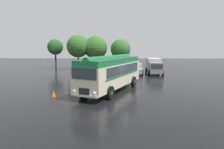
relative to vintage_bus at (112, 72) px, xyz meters
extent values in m
plane|color=black|center=(0.38, -0.51, -1.89)|extent=(120.00, 120.00, 0.00)
cube|color=beige|center=(0.00, 0.01, -0.29)|extent=(6.23, 10.18, 2.10)
cube|color=#196B38|center=(0.00, 0.01, 1.04)|extent=(5.97, 9.92, 0.56)
cylinder|color=#196B38|center=(0.00, 0.01, 1.30)|extent=(4.29, 8.97, 0.60)
cube|color=#2D3842|center=(1.29, -0.21, 0.28)|extent=(3.18, 7.37, 0.84)
cube|color=#2D3842|center=(-1.04, 0.78, 0.28)|extent=(3.18, 7.37, 0.84)
cube|color=#196B38|center=(1.24, -0.30, -0.26)|extent=(3.25, 7.55, 0.12)
cube|color=#196B38|center=(-1.08, 0.69, -0.26)|extent=(3.25, 7.55, 0.12)
cube|color=#2D3842|center=(-1.97, -4.60, 0.38)|extent=(2.04, 0.90, 0.88)
cube|color=black|center=(-1.97, -4.61, -0.99)|extent=(0.85, 0.41, 0.56)
cube|color=silver|center=(-1.98, -4.62, -1.32)|extent=(2.22, 1.03, 0.16)
sphere|color=white|center=(-1.15, -4.97, -1.02)|extent=(0.22, 0.22, 0.22)
sphere|color=white|center=(-2.80, -4.26, -1.02)|extent=(0.22, 0.22, 0.22)
cylinder|color=black|center=(-0.02, -3.35, -1.34)|extent=(0.69, 1.12, 1.10)
cylinder|color=#196B38|center=(-0.02, -3.35, -1.34)|extent=(0.45, 0.48, 0.39)
cylinder|color=black|center=(-2.41, -2.33, -1.34)|extent=(0.69, 1.12, 1.10)
cylinder|color=#196B38|center=(-2.41, -2.33, -1.34)|extent=(0.45, 0.48, 0.39)
cylinder|color=black|center=(2.34, 2.17, -1.34)|extent=(0.69, 1.12, 1.10)
cylinder|color=#196B38|center=(2.34, 2.17, -1.34)|extent=(0.45, 0.48, 0.39)
cylinder|color=black|center=(-0.05, 3.19, -1.34)|extent=(0.69, 1.12, 1.10)
cylinder|color=#196B38|center=(-0.05, 3.19, -1.34)|extent=(0.45, 0.48, 0.39)
cube|color=black|center=(-1.95, 12.53, -1.22)|extent=(1.79, 4.23, 0.70)
cube|color=black|center=(-1.95, 12.68, -0.55)|extent=(1.54, 2.21, 0.64)
cube|color=#2D3842|center=(-1.20, 12.70, -0.55)|extent=(0.06, 1.93, 0.50)
cube|color=#2D3842|center=(-2.71, 12.67, -0.55)|extent=(0.06, 1.93, 0.50)
cylinder|color=black|center=(-1.05, 11.25, -1.57)|extent=(0.21, 0.64, 0.64)
cylinder|color=black|center=(-2.81, 11.21, -1.57)|extent=(0.21, 0.64, 0.64)
cylinder|color=black|center=(-1.10, 13.85, -1.57)|extent=(0.21, 0.64, 0.64)
cylinder|color=black|center=(-2.86, 13.82, -1.57)|extent=(0.21, 0.64, 0.64)
cube|color=#144C28|center=(0.81, 11.84, -1.22)|extent=(1.73, 4.21, 0.70)
cube|color=#144C28|center=(0.81, 11.99, -0.55)|extent=(1.51, 2.19, 0.64)
cube|color=#2D3842|center=(1.57, 11.98, -0.55)|extent=(0.04, 1.93, 0.50)
cube|color=#2D3842|center=(0.05, 11.99, -0.55)|extent=(0.04, 1.93, 0.50)
cylinder|color=black|center=(1.68, 10.53, -1.57)|extent=(0.20, 0.64, 0.64)
cylinder|color=black|center=(-0.08, 10.54, -1.57)|extent=(0.20, 0.64, 0.64)
cylinder|color=black|center=(1.70, 13.13, -1.57)|extent=(0.20, 0.64, 0.64)
cylinder|color=black|center=(-0.06, 13.15, -1.57)|extent=(0.20, 0.64, 0.64)
cube|color=#B7BABF|center=(3.70, 12.23, -1.22)|extent=(2.20, 4.38, 0.70)
cube|color=#B7BABF|center=(3.72, 12.38, -0.55)|extent=(1.75, 2.35, 0.64)
cube|color=#2D3842|center=(4.47, 12.29, -0.55)|extent=(0.26, 1.92, 0.50)
cube|color=#2D3842|center=(2.97, 12.47, -0.55)|extent=(0.26, 1.92, 0.50)
cylinder|color=black|center=(4.42, 10.83, -1.57)|extent=(0.28, 0.66, 0.64)
cylinder|color=black|center=(2.67, 11.04, -1.57)|extent=(0.28, 0.66, 0.64)
cylinder|color=black|center=(4.73, 13.42, -1.57)|extent=(0.28, 0.66, 0.64)
cylinder|color=black|center=(2.99, 13.63, -1.57)|extent=(0.28, 0.66, 0.64)
cube|color=#B2B7BC|center=(6.48, 13.46, -0.44)|extent=(2.12, 4.00, 2.10)
cube|color=gray|center=(6.39, 10.56, -0.69)|extent=(1.95, 1.80, 1.60)
cube|color=#2D3842|center=(6.37, 9.68, -0.41)|extent=(1.70, 0.08, 0.72)
cylinder|color=black|center=(7.43, 10.59, -1.49)|extent=(0.26, 0.81, 0.80)
cylinder|color=black|center=(5.36, 10.65, -1.49)|extent=(0.26, 0.81, 0.80)
cylinder|color=black|center=(7.54, 14.15, -1.49)|extent=(0.26, 0.81, 0.80)
cylinder|color=black|center=(5.47, 14.22, -1.49)|extent=(0.26, 0.81, 0.80)
cylinder|color=#4C3823|center=(-11.84, 20.61, -0.30)|extent=(0.32, 0.32, 3.18)
sphere|color=#235623|center=(-11.84, 20.61, 2.45)|extent=(3.09, 3.09, 3.09)
sphere|color=#235623|center=(-11.91, 20.24, 2.16)|extent=(2.36, 2.36, 2.36)
cylinder|color=#4C3823|center=(-7.04, 19.50, -0.47)|extent=(0.28, 0.28, 2.85)
sphere|color=#336B28|center=(-7.04, 19.50, 2.59)|extent=(4.37, 4.37, 4.37)
sphere|color=#336B28|center=(-6.84, 19.60, 2.42)|extent=(3.39, 3.39, 3.39)
cylinder|color=#4C3823|center=(-3.66, 20.11, -0.65)|extent=(0.27, 0.27, 2.49)
sphere|color=#336B28|center=(-3.66, 20.11, 2.31)|extent=(4.56, 4.56, 4.56)
sphere|color=#336B28|center=(-4.24, 19.79, 2.30)|extent=(3.64, 3.64, 3.64)
cylinder|color=#4C3823|center=(1.21, 18.98, -0.64)|extent=(0.40, 0.40, 2.51)
sphere|color=#336B28|center=(1.21, 18.98, 2.04)|extent=(3.78, 3.78, 3.78)
sphere|color=#336B28|center=(1.69, 18.78, 2.22)|extent=(2.42, 2.42, 2.42)
cone|color=orange|center=(-4.97, -2.54, -1.62)|extent=(0.36, 0.36, 0.55)
camera|label=1|loc=(0.51, -19.33, 2.32)|focal=32.00mm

